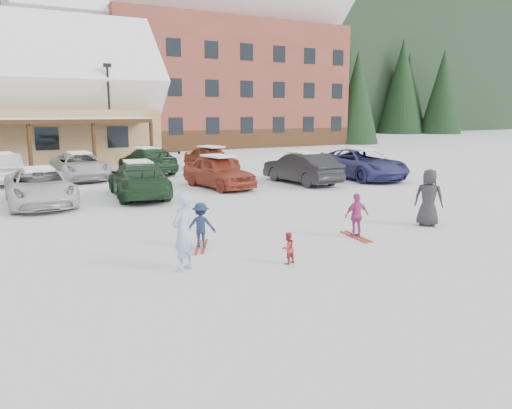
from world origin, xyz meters
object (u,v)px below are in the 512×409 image
parked_car_10 (80,166)px  parked_car_2 (40,187)px  parked_car_4 (219,172)px  toddler_red (288,248)px  parked_car_11 (147,161)px  alpine_hotel (199,60)px  parked_car_6 (362,164)px  bystander_dark (429,198)px  parked_car_5 (302,168)px  child_navy (201,225)px  parked_car_12 (211,158)px  lamp_post (109,108)px  parked_car_3 (139,179)px  adult_skier (183,232)px  parked_car_9 (2,169)px  child_magenta (357,215)px

parked_car_10 → parked_car_2: bearing=-113.0°
parked_car_4 → parked_car_10: 7.98m
toddler_red → parked_car_2: 11.58m
parked_car_10 → parked_car_11: size_ratio=1.00×
alpine_hotel → toddler_red: size_ratio=41.89×
toddler_red → parked_car_6: (11.46, 10.68, 0.40)m
toddler_red → bystander_dark: bystander_dark is taller
parked_car_2 → parked_car_5: 11.89m
child_navy → parked_car_12: size_ratio=0.28×
bystander_dark → parked_car_2: bearing=11.0°
lamp_post → parked_car_3: lamp_post is taller
parked_car_6 → child_navy: bearing=-142.1°
alpine_hotel → adult_skier: size_ratio=17.64×
child_navy → parked_car_9: size_ratio=0.26×
parked_car_2 → parked_car_10: parked_car_10 is taller
parked_car_10 → parked_car_12: (7.64, 0.43, 0.01)m
child_magenta → parked_car_2: parked_car_2 is taller
parked_car_2 → parked_car_11: (6.44, 7.48, 0.03)m
parked_car_4 → parked_car_12: parked_car_4 is taller
child_navy → parked_car_11: bearing=-74.2°
parked_car_2 → parked_car_5: size_ratio=1.08×
toddler_red → parked_car_5: size_ratio=0.16×
parked_car_4 → parked_car_5: 4.22m
child_navy → alpine_hotel: bearing=-84.9°
lamp_post → bystander_dark: (4.20, -23.40, -2.80)m
alpine_hotel → parked_car_2: size_ratio=6.29×
parked_car_5 → toddler_red: bearing=51.3°
toddler_red → parked_car_3: (-0.42, 10.73, 0.36)m
parked_car_9 → child_navy: bearing=102.8°
child_magenta → bystander_dark: (2.90, 0.06, 0.26)m
alpine_hotel → parked_car_12: size_ratio=7.54×
parked_car_6 → parked_car_11: (-9.21, 7.60, -0.04)m
adult_skier → parked_car_2: bearing=-115.8°
bystander_dark → parked_car_6: (5.53, 9.47, -0.11)m
parked_car_11 → parked_car_12: (3.84, -0.24, -0.02)m
bystander_dark → parked_car_4: 10.52m
parked_car_4 → parked_car_9: size_ratio=0.96×
parked_car_6 → parked_car_9: bearing=161.6°
toddler_red → parked_car_11: 18.42m
parked_car_5 → parked_car_11: (-5.45, 7.52, -0.03)m
parked_car_11 → parked_car_2: bearing=43.6°
lamp_post → adult_skier: bearing=-99.6°
adult_skier → parked_car_5: bearing=-171.3°
adult_skier → child_navy: adult_skier is taller
alpine_hotel → bystander_dark: size_ratio=17.76×
parked_car_3 → parked_car_12: parked_car_3 is taller
parked_car_4 → parked_car_9: bearing=137.3°
parked_car_2 → parked_car_4: bearing=5.8°
child_navy → parked_car_12: bearing=-86.9°
parked_car_6 → parked_car_12: size_ratio=1.33×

